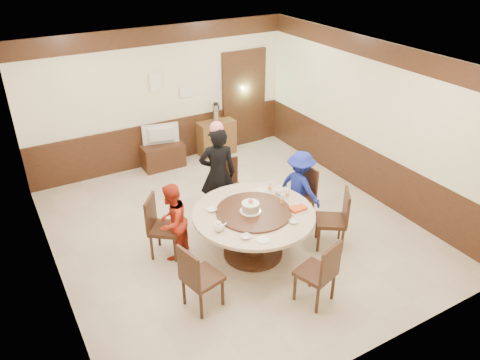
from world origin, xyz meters
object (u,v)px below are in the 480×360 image
tv_stand (163,156)px  television (161,135)px  side_cabinet (216,138)px  shrimp_platter (298,209)px  banquet_table (253,225)px  person_standing (218,174)px  person_blue (300,187)px  birthday_cake (251,207)px  thermos (216,113)px  person_red (172,222)px

tv_stand → television: 0.46m
side_cabinet → shrimp_platter: bearing=-99.0°
banquet_table → tv_stand: (-0.08, 3.46, -0.28)m
banquet_table → shrimp_platter: shrimp_platter is taller
person_standing → person_blue: 1.38m
banquet_table → television: 3.47m
birthday_cake → thermos: 3.70m
birthday_cake → side_cabinet: birthday_cake is taller
person_blue → birthday_cake: bearing=97.2°
shrimp_platter → thermos: thermos is taller
shrimp_platter → tv_stand: 3.85m
person_blue → side_cabinet: size_ratio=1.58×
person_standing → person_red: bearing=48.7°
birthday_cake → television: bearing=90.6°
shrimp_platter → birthday_cake: bearing=154.6°
tv_stand → television: size_ratio=1.15×
television → side_cabinet: television is taller
person_red → birthday_cake: (1.01, -0.57, 0.25)m
birthday_cake → television: size_ratio=0.43×
person_standing → shrimp_platter: size_ratio=5.56×
shrimp_platter → side_cabinet: size_ratio=0.38×
person_standing → shrimp_platter: bearing=130.0°
person_blue → television: person_blue is taller
person_blue → tv_stand: (-1.25, 3.02, -0.38)m
banquet_table → person_red: 1.21m
birthday_cake → tv_stand: size_ratio=0.37×
side_cabinet → birthday_cake: bearing=-109.4°
shrimp_platter → banquet_table: bearing=153.4°
birthday_cake → person_red: bearing=150.7°
person_red → person_blue: (2.23, -0.13, 0.03)m
person_blue → shrimp_platter: bearing=129.0°
person_blue → tv_stand: 3.29m
person_blue → thermos: (0.02, 3.05, 0.31)m
shrimp_platter → thermos: bearing=81.0°
banquet_table → television: size_ratio=2.44×
person_red → person_blue: bearing=136.7°
person_red → tv_stand: 3.07m
birthday_cake → banquet_table: bearing=-9.5°
person_red → shrimp_platter: (1.64, -0.87, 0.17)m
banquet_table → tv_stand: 3.47m
banquet_table → shrimp_platter: size_ratio=6.02×
person_standing → person_blue: person_standing is taller
thermos → person_blue: bearing=-90.3°
person_blue → person_standing: bearing=44.5°
shrimp_platter → side_cabinet: 3.85m
banquet_table → person_blue: (1.17, 0.44, 0.10)m
person_standing → tv_stand: size_ratio=1.96×
person_blue → thermos: person_blue is taller
birthday_cake → shrimp_platter: 0.70m
person_standing → person_red: size_ratio=1.38×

